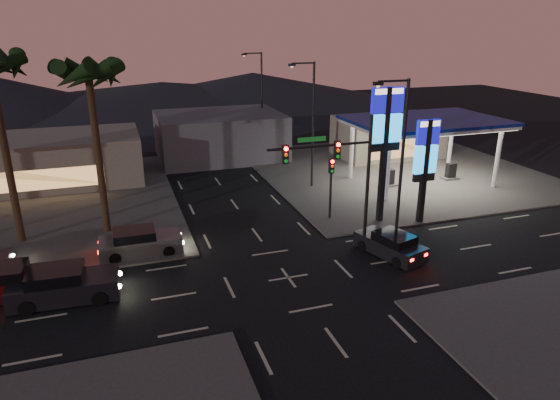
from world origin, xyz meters
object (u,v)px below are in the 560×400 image
object	(u,v)px
car_lane_b_front	(139,243)
suv_station	(391,245)
pylon_sign_tall	(386,129)
gas_station	(425,124)
pylon_sign_short	(426,156)
car_lane_a_mid	(6,283)
car_lane_a_front	(63,285)
traffic_signal_mast	(341,167)

from	to	relation	value
car_lane_b_front	suv_station	bearing A→B (deg)	-19.35
pylon_sign_tall	gas_station	bearing A→B (deg)	40.91
gas_station	pylon_sign_short	size ratio (longest dim) A/B	1.74
car_lane_a_mid	car_lane_b_front	distance (m)	7.12
car_lane_a_mid	car_lane_a_front	bearing A→B (deg)	-23.75
gas_station	traffic_signal_mast	bearing A→B (deg)	-140.72
gas_station	pylon_sign_short	xyz separation A→B (m)	(-5.00, -7.50, -0.42)
traffic_signal_mast	car_lane_b_front	bearing A→B (deg)	162.25
pylon_sign_tall	car_lane_a_front	bearing A→B (deg)	-168.17
gas_station	car_lane_a_front	xyz separation A→B (m)	(-27.05, -10.60, -4.30)
pylon_sign_tall	suv_station	distance (m)	7.75
gas_station	pylon_sign_short	world-z (taller)	pylon_sign_short
gas_station	pylon_sign_tall	size ratio (longest dim) A/B	1.36
car_lane_a_mid	car_lane_b_front	size ratio (longest dim) A/B	1.07
pylon_sign_short	car_lane_a_mid	xyz separation A→B (m)	(-24.70, -1.93, -3.90)
suv_station	gas_station	bearing A→B (deg)	50.06
traffic_signal_mast	car_lane_b_front	distance (m)	12.38
pylon_sign_tall	traffic_signal_mast	distance (m)	6.02
pylon_sign_short	car_lane_b_front	world-z (taller)	pylon_sign_short
car_lane_b_front	suv_station	size ratio (longest dim) A/B	1.05
pylon_sign_short	car_lane_a_mid	bearing A→B (deg)	-175.53
car_lane_a_front	suv_station	bearing A→B (deg)	-2.37
traffic_signal_mast	car_lane_b_front	size ratio (longest dim) A/B	1.67
gas_station	suv_station	size ratio (longest dim) A/B	2.67
car_lane_b_front	pylon_sign_short	bearing A→B (deg)	-3.15
car_lane_a_mid	suv_station	size ratio (longest dim) A/B	1.12
car_lane_a_front	car_lane_a_mid	distance (m)	2.90
gas_station	car_lane_a_mid	bearing A→B (deg)	-162.39
pylon_sign_tall	car_lane_b_front	xyz separation A→B (m)	(-15.72, 0.00, -5.67)
pylon_sign_short	car_lane_b_front	size ratio (longest dim) A/B	1.46
car_lane_a_mid	pylon_sign_tall	bearing A→B (deg)	7.52
car_lane_a_front	car_lane_a_mid	world-z (taller)	car_lane_a_front
gas_station	car_lane_a_front	world-z (taller)	gas_station
traffic_signal_mast	car_lane_a_front	world-z (taller)	traffic_signal_mast
traffic_signal_mast	car_lane_a_front	bearing A→B (deg)	-177.74
pylon_sign_tall	car_lane_a_front	world-z (taller)	pylon_sign_tall
car_lane_a_mid	suv_station	bearing A→B (deg)	-5.35
gas_station	car_lane_a_front	size ratio (longest dim) A/B	2.32
pylon_sign_tall	traffic_signal_mast	size ratio (longest dim) A/B	1.12
car_lane_a_front	suv_station	size ratio (longest dim) A/B	1.15
car_lane_a_mid	suv_station	world-z (taller)	car_lane_a_mid
pylon_sign_tall	suv_station	world-z (taller)	pylon_sign_tall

